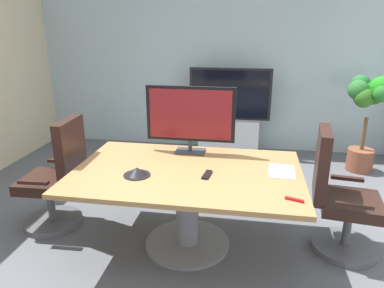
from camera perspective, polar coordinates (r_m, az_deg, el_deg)
The scene contains 12 objects.
ground_plane at distance 3.38m, azimuth -2.37°, elevation -15.52°, with size 6.67×6.67×0.00m, color #515459.
wall_back_glass_partition at distance 5.63m, azimuth 3.52°, elevation 12.59°, with size 5.60×0.10×2.61m, color #9EB2B7.
conference_table at distance 3.07m, azimuth -0.78°, elevation -7.28°, with size 1.92×1.25×0.73m.
office_chair_left at distance 3.65m, azimuth -20.89°, elevation -5.91°, with size 0.60×0.58×1.09m.
office_chair_right at distance 3.31m, azimuth 22.59°, elevation -8.71°, with size 0.62×0.60×1.09m.
tv_monitor at distance 3.31m, azimuth -0.26°, elevation 4.57°, with size 0.84×0.18×0.64m.
wall_display_unit at distance 5.41m, azimuth 5.99°, elevation 2.99°, with size 1.20×0.36×1.31m.
potted_plant at distance 5.16m, azimuth 26.58°, elevation 5.27°, with size 0.58×0.62×1.29m.
conference_phone at distance 2.92m, azimuth -8.91°, elevation -4.47°, with size 0.22×0.22×0.07m.
remote_control at distance 2.89m, azimuth 2.43°, elevation -4.96°, with size 0.05×0.17×0.02m, color black.
whiteboard_marker at distance 2.59m, azimuth 16.20°, elevation -8.61°, with size 0.13×0.02×0.02m, color red.
paper_notepad at distance 3.05m, azimuth 14.30°, elevation -4.31°, with size 0.21×0.30×0.01m, color white.
Camera 1 is at (0.60, -2.73, 1.90)m, focal length 33.05 mm.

